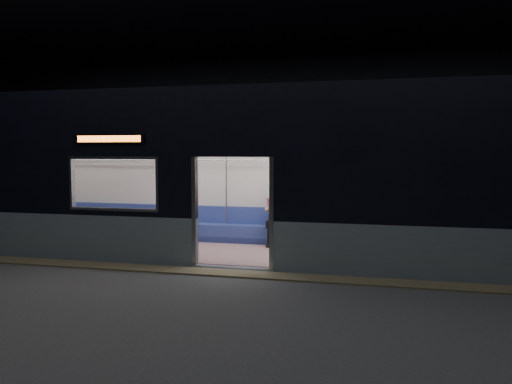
% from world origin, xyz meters
% --- Properties ---
extents(station_floor, '(24.00, 14.00, 0.01)m').
position_xyz_m(station_floor, '(0.00, 0.00, -0.01)').
color(station_floor, '#47494C').
rests_on(station_floor, ground).
extents(station_envelope, '(24.00, 14.00, 5.00)m').
position_xyz_m(station_envelope, '(0.00, 0.00, 3.66)').
color(station_envelope, black).
rests_on(station_envelope, station_floor).
extents(tactile_strip, '(22.80, 0.50, 0.03)m').
position_xyz_m(tactile_strip, '(0.00, 0.55, 0.01)').
color(tactile_strip, '#8C7F59').
rests_on(tactile_strip, station_floor).
extents(metro_car, '(18.00, 3.04, 3.35)m').
position_xyz_m(metro_car, '(-0.00, 2.54, 1.85)').
color(metro_car, '#8F9DAB').
rests_on(metro_car, station_floor).
extents(passenger, '(0.42, 0.71, 1.39)m').
position_xyz_m(passenger, '(0.30, 3.55, 0.81)').
color(passenger, black).
rests_on(passenger, metro_car).
extents(handbag, '(0.32, 0.28, 0.15)m').
position_xyz_m(handbag, '(0.32, 3.32, 0.69)').
color(handbag, black).
rests_on(handbag, passenger).
extents(transit_map, '(0.98, 0.03, 0.64)m').
position_xyz_m(transit_map, '(3.36, 3.85, 1.47)').
color(transit_map, white).
rests_on(transit_map, metro_car).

